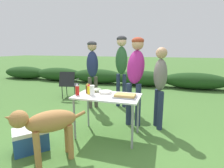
# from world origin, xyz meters

# --- Properties ---
(ground_plane) EXTENTS (60.00, 60.00, 0.00)m
(ground_plane) POSITION_xyz_m (0.00, 0.00, 0.00)
(ground_plane) COLOR #477533
(shrub_hedge) EXTENTS (14.40, 0.90, 0.62)m
(shrub_hedge) POSITION_xyz_m (-0.00, 4.50, 0.31)
(shrub_hedge) COLOR #1E4219
(shrub_hedge) RESTS_ON ground
(folding_table) EXTENTS (1.10, 0.64, 0.74)m
(folding_table) POSITION_xyz_m (0.00, 0.00, 0.66)
(folding_table) COLOR white
(folding_table) RESTS_ON ground
(food_tray) EXTENTS (0.37, 0.24, 0.06)m
(food_tray) POSITION_xyz_m (0.32, -0.03, 0.77)
(food_tray) COLOR #9E9EA3
(food_tray) RESTS_ON folding_table
(plate_stack) EXTENTS (0.23, 0.23, 0.04)m
(plate_stack) POSITION_xyz_m (-0.08, 0.12, 0.76)
(plate_stack) COLOR white
(plate_stack) RESTS_ON folding_table
(mixing_bowl) EXTENTS (0.18, 0.18, 0.07)m
(mixing_bowl) POSITION_xyz_m (-0.28, 0.20, 0.77)
(mixing_bowl) COLOR #ADBC99
(mixing_bowl) RESTS_ON folding_table
(paper_cup_stack) EXTENTS (0.08, 0.08, 0.18)m
(paper_cup_stack) POSITION_xyz_m (-0.24, -0.08, 0.83)
(paper_cup_stack) COLOR white
(paper_cup_stack) RESTS_ON folding_table
(beer_bottle) EXTENTS (0.07, 0.07, 0.18)m
(beer_bottle) POSITION_xyz_m (-0.39, 0.06, 0.83)
(beer_bottle) COLOR brown
(beer_bottle) RESTS_ON folding_table
(mustard_bottle) EXTENTS (0.07, 0.07, 0.18)m
(mustard_bottle) POSITION_xyz_m (-0.33, -0.00, 0.83)
(mustard_bottle) COLOR yellow
(mustard_bottle) RESTS_ON folding_table
(ketchup_bottle) EXTENTS (0.07, 0.07, 0.21)m
(ketchup_bottle) POSITION_xyz_m (-0.49, -0.13, 0.84)
(ketchup_bottle) COLOR red
(ketchup_bottle) RESTS_ON folding_table
(standing_person_in_red_jacket) EXTENTS (0.36, 0.50, 1.74)m
(standing_person_in_red_jacket) POSITION_xyz_m (0.35, 0.71, 1.12)
(standing_person_in_red_jacket) COLOR #232D4C
(standing_person_in_red_jacket) RESTS_ON ground
(standing_person_in_gray_fleece) EXTENTS (0.33, 0.25, 1.83)m
(standing_person_in_gray_fleece) POSITION_xyz_m (-0.17, 1.64, 1.20)
(standing_person_in_gray_fleece) COLOR #232D4C
(standing_person_in_gray_fleece) RESTS_ON ground
(standing_person_in_dark_puffer) EXTENTS (0.36, 0.37, 1.70)m
(standing_person_in_dark_puffer) POSITION_xyz_m (-0.85, 1.34, 1.10)
(standing_person_in_dark_puffer) COLOR #4C473D
(standing_person_in_dark_puffer) RESTS_ON ground
(standing_person_in_navy_coat) EXTENTS (0.34, 0.39, 1.54)m
(standing_person_in_navy_coat) POSITION_xyz_m (0.83, 0.62, 0.94)
(standing_person_in_navy_coat) COLOR #232D4C
(standing_person_in_navy_coat) RESTS_ON ground
(dog) EXTENTS (0.79, 0.78, 0.78)m
(dog) POSITION_xyz_m (-0.54, -0.89, 0.53)
(dog) COLOR #B27A42
(dog) RESTS_ON ground
(camp_chair_green_behind_table) EXTENTS (0.58, 0.67, 0.83)m
(camp_chair_green_behind_table) POSITION_xyz_m (-1.94, 1.99, 0.47)
(camp_chair_green_behind_table) COLOR #232328
(camp_chair_green_behind_table) RESTS_ON ground
(cooler_box) EXTENTS (0.56, 0.57, 0.34)m
(cooler_box) POSITION_xyz_m (-0.97, -0.76, 0.17)
(cooler_box) COLOR #234C93
(cooler_box) RESTS_ON ground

